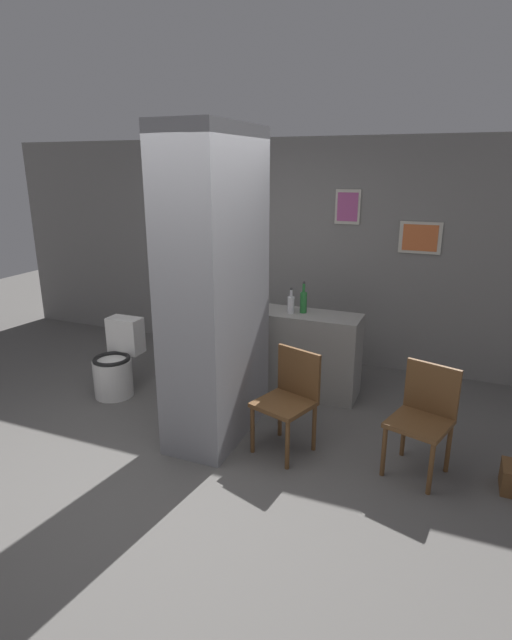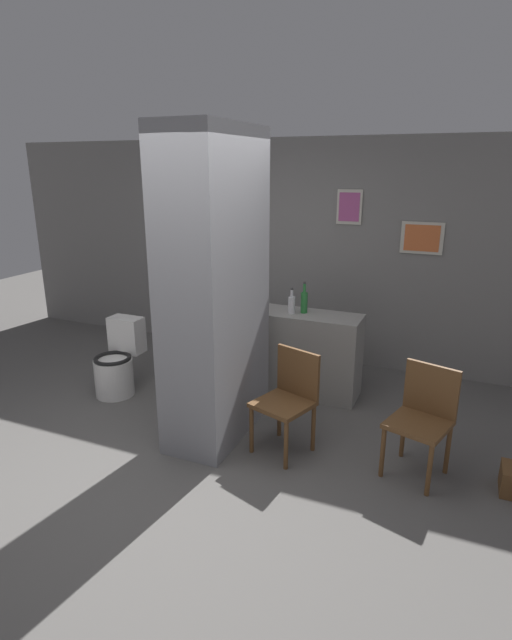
% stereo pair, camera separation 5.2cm
% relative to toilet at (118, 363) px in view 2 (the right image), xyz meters
% --- Properties ---
extents(ground_plane, '(14.00, 14.00, 0.00)m').
position_rel_toilet_xyz_m(ground_plane, '(1.25, -0.85, -0.32)').
color(ground_plane, '#5B5956').
extents(wall_back, '(8.00, 0.09, 2.60)m').
position_rel_toilet_xyz_m(wall_back, '(1.25, 1.78, 0.99)').
color(wall_back, gray).
rests_on(wall_back, ground_plane).
extents(pillar_center, '(0.57, 1.09, 2.60)m').
position_rel_toilet_xyz_m(pillar_center, '(1.32, -0.30, 0.98)').
color(pillar_center, gray).
rests_on(pillar_center, ground_plane).
extents(counter_shelf, '(1.16, 0.44, 0.86)m').
position_rel_toilet_xyz_m(counter_shelf, '(1.78, 0.76, 0.11)').
color(counter_shelf, gray).
rests_on(counter_shelf, ground_plane).
extents(toilet, '(0.39, 0.55, 0.77)m').
position_rel_toilet_xyz_m(toilet, '(0.00, 0.00, 0.00)').
color(toilet, white).
rests_on(toilet, ground_plane).
extents(chair_near_pillar, '(0.53, 0.53, 0.85)m').
position_rel_toilet_xyz_m(chair_near_pillar, '(2.00, -0.34, 0.16)').
color(chair_near_pillar, brown).
rests_on(chair_near_pillar, ground_plane).
extents(chair_by_doorway, '(0.52, 0.52, 0.85)m').
position_rel_toilet_xyz_m(chair_by_doorway, '(3.05, -0.25, 0.16)').
color(chair_by_doorway, brown).
rests_on(chair_by_doorway, ground_plane).
extents(bicycle, '(1.55, 0.42, 0.66)m').
position_rel_toilet_xyz_m(bicycle, '(0.72, 0.80, 0.00)').
color(bicycle, black).
rests_on(bicycle, ground_plane).
extents(bottle_tall, '(0.07, 0.07, 0.32)m').
position_rel_toilet_xyz_m(bottle_tall, '(1.76, 0.78, 0.66)').
color(bottle_tall, '#267233').
rests_on(bottle_tall, counter_shelf).
extents(bottle_short, '(0.07, 0.07, 0.27)m').
position_rel_toilet_xyz_m(bottle_short, '(1.65, 0.72, 0.64)').
color(bottle_short, silver).
rests_on(bottle_short, counter_shelf).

